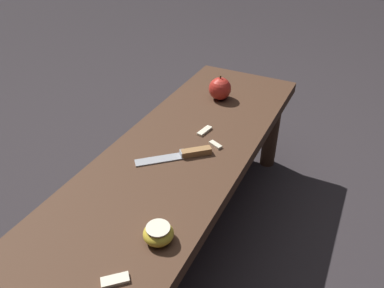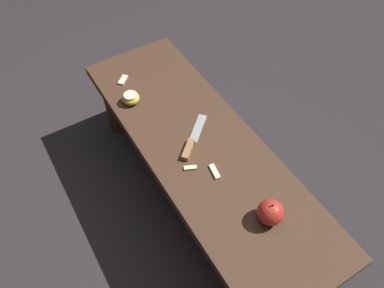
# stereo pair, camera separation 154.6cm
# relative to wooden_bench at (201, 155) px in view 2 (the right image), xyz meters

# --- Properties ---
(ground_plane) EXTENTS (8.00, 8.00, 0.00)m
(ground_plane) POSITION_rel_wooden_bench_xyz_m (0.00, 0.00, -0.32)
(ground_plane) COLOR #2D282B
(wooden_bench) EXTENTS (1.24, 0.40, 0.38)m
(wooden_bench) POSITION_rel_wooden_bench_xyz_m (0.00, 0.00, 0.00)
(wooden_bench) COLOR #472D1E
(wooden_bench) RESTS_ON ground_plane
(knife) EXTENTS (0.17, 0.19, 0.02)m
(knife) POSITION_rel_wooden_bench_xyz_m (-0.02, -0.03, 0.07)
(knife) COLOR #9EA0A5
(knife) RESTS_ON wooden_bench
(apple_whole) EXTENTS (0.08, 0.08, 0.09)m
(apple_whole) POSITION_rel_wooden_bench_xyz_m (0.36, 0.02, 0.10)
(apple_whole) COLOR red
(apple_whole) RESTS_ON wooden_bench
(apple_cut) EXTENTS (0.07, 0.07, 0.04)m
(apple_cut) POSITION_rel_wooden_bench_xyz_m (-0.33, -0.12, 0.08)
(apple_cut) COLOR gold
(apple_cut) RESTS_ON wooden_bench
(apple_slice_near_knife) EXTENTS (0.06, 0.03, 0.01)m
(apple_slice_near_knife) POSITION_rel_wooden_bench_xyz_m (0.12, -0.02, 0.07)
(apple_slice_near_knife) COLOR beige
(apple_slice_near_knife) RESTS_ON wooden_bench
(apple_slice_center) EXTENTS (0.06, 0.06, 0.01)m
(apple_slice_center) POSITION_rel_wooden_bench_xyz_m (-0.46, -0.10, 0.07)
(apple_slice_center) COLOR beige
(apple_slice_center) RESTS_ON wooden_bench
(apple_slice_near_bowl) EXTENTS (0.03, 0.05, 0.01)m
(apple_slice_near_bowl) POSITION_rel_wooden_bench_xyz_m (0.07, -0.09, 0.07)
(apple_slice_near_bowl) COLOR beige
(apple_slice_near_bowl) RESTS_ON wooden_bench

